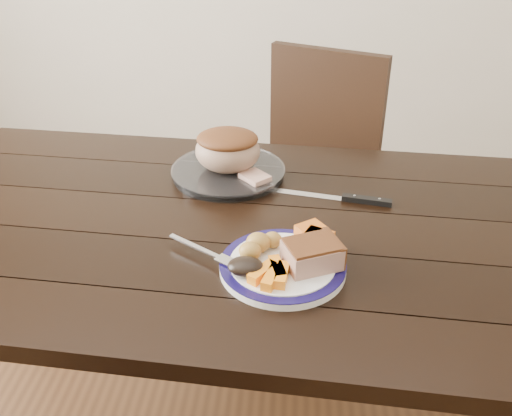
# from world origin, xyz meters

# --- Properties ---
(dining_table) EXTENTS (1.66, 1.01, 0.75)m
(dining_table) POSITION_xyz_m (-0.00, 0.00, 0.66)
(dining_table) COLOR black
(dining_table) RESTS_ON ground
(chair_far) EXTENTS (0.55, 0.56, 0.93)m
(chair_far) POSITION_xyz_m (0.22, 0.73, 0.52)
(chair_far) COLOR black
(chair_far) RESTS_ON ground
(dinner_plate) EXTENTS (0.25, 0.25, 0.02)m
(dinner_plate) POSITION_xyz_m (0.15, -0.18, 0.76)
(dinner_plate) COLOR white
(dinner_plate) RESTS_ON dining_table
(plate_rim) EXTENTS (0.25, 0.25, 0.02)m
(plate_rim) POSITION_xyz_m (0.15, -0.18, 0.77)
(plate_rim) COLOR #110C3D
(plate_rim) RESTS_ON dinner_plate
(serving_platter) EXTENTS (0.29, 0.29, 0.02)m
(serving_platter) POSITION_xyz_m (-0.01, 0.23, 0.76)
(serving_platter) COLOR white
(serving_platter) RESTS_ON dining_table
(pork_slice) EXTENTS (0.13, 0.12, 0.05)m
(pork_slice) POSITION_xyz_m (0.20, -0.18, 0.79)
(pork_slice) COLOR tan
(pork_slice) RESTS_ON dinner_plate
(roasted_potatoes) EXTENTS (0.09, 0.09, 0.04)m
(roasted_potatoes) POSITION_xyz_m (0.10, -0.15, 0.79)
(roasted_potatoes) COLOR gold
(roasted_potatoes) RESTS_ON dinner_plate
(carrot_batons) EXTENTS (0.08, 0.10, 0.02)m
(carrot_batons) POSITION_xyz_m (0.13, -0.23, 0.78)
(carrot_batons) COLOR orange
(carrot_batons) RESTS_ON dinner_plate
(pumpkin_wedges) EXTENTS (0.09, 0.09, 0.04)m
(pumpkin_wedges) POSITION_xyz_m (0.21, -0.11, 0.79)
(pumpkin_wedges) COLOR orange
(pumpkin_wedges) RESTS_ON dinner_plate
(dark_mushroom) EXTENTS (0.07, 0.05, 0.03)m
(dark_mushroom) POSITION_xyz_m (0.08, -0.22, 0.79)
(dark_mushroom) COLOR black
(dark_mushroom) RESTS_ON dinner_plate
(fork) EXTENTS (0.16, 0.11, 0.00)m
(fork) POSITION_xyz_m (-0.01, -0.16, 0.77)
(fork) COLOR silver
(fork) RESTS_ON dinner_plate
(roast_joint) EXTENTS (0.17, 0.15, 0.11)m
(roast_joint) POSITION_xyz_m (-0.01, 0.23, 0.82)
(roast_joint) COLOR #A67E65
(roast_joint) RESTS_ON serving_platter
(cut_slice) EXTENTS (0.09, 0.09, 0.02)m
(cut_slice) POSITION_xyz_m (0.06, 0.17, 0.78)
(cut_slice) COLOR tan
(cut_slice) RESTS_ON serving_platter
(carving_knife) EXTENTS (0.32, 0.08, 0.01)m
(carving_knife) POSITION_xyz_m (0.30, 0.12, 0.76)
(carving_knife) COLOR silver
(carving_knife) RESTS_ON dining_table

